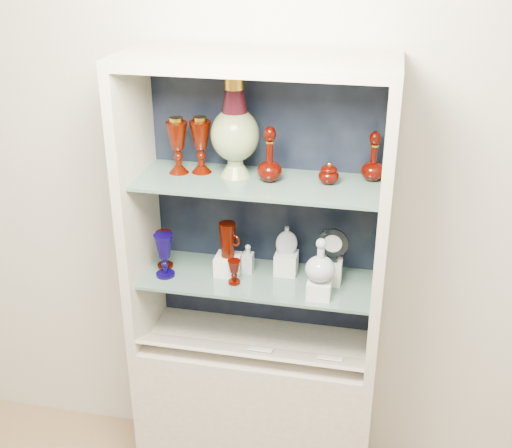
% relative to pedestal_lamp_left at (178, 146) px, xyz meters
% --- Properties ---
extents(wall_back, '(3.50, 0.02, 2.80)m').
position_rel_pedestal_lamp_left_xyz_m(wall_back, '(0.32, 0.17, -0.18)').
color(wall_back, beige).
rests_on(wall_back, ground).
extents(cabinet_base, '(1.00, 0.40, 0.75)m').
position_rel_pedestal_lamp_left_xyz_m(cabinet_base, '(0.32, -0.05, -1.21)').
color(cabinet_base, '#B9AF9D').
rests_on(cabinet_base, ground).
extents(cabinet_back_panel, '(0.98, 0.02, 1.15)m').
position_rel_pedestal_lamp_left_xyz_m(cabinet_back_panel, '(0.32, 0.14, -0.26)').
color(cabinet_back_panel, black).
rests_on(cabinet_back_panel, cabinet_base).
extents(cabinet_side_left, '(0.04, 0.40, 1.15)m').
position_rel_pedestal_lamp_left_xyz_m(cabinet_side_left, '(-0.16, -0.05, -0.26)').
color(cabinet_side_left, '#B9AF9D').
rests_on(cabinet_side_left, cabinet_base).
extents(cabinet_side_right, '(0.04, 0.40, 1.15)m').
position_rel_pedestal_lamp_left_xyz_m(cabinet_side_right, '(0.80, -0.05, -0.26)').
color(cabinet_side_right, '#B9AF9D').
rests_on(cabinet_side_right, cabinet_base).
extents(cabinet_top_cap, '(1.00, 0.40, 0.04)m').
position_rel_pedestal_lamp_left_xyz_m(cabinet_top_cap, '(0.32, -0.05, 0.34)').
color(cabinet_top_cap, '#B9AF9D').
rests_on(cabinet_top_cap, cabinet_side_left).
extents(shelf_lower, '(0.92, 0.34, 0.01)m').
position_rel_pedestal_lamp_left_xyz_m(shelf_lower, '(0.32, -0.03, -0.54)').
color(shelf_lower, slate).
rests_on(shelf_lower, cabinet_side_left).
extents(shelf_upper, '(0.92, 0.34, 0.01)m').
position_rel_pedestal_lamp_left_xyz_m(shelf_upper, '(0.32, -0.03, -0.12)').
color(shelf_upper, slate).
rests_on(shelf_upper, cabinet_side_left).
extents(label_ledge, '(0.92, 0.17, 0.09)m').
position_rel_pedestal_lamp_left_xyz_m(label_ledge, '(0.32, -0.16, -0.80)').
color(label_ledge, '#B9AF9D').
rests_on(label_ledge, cabinet_base).
extents(label_card_0, '(0.10, 0.06, 0.03)m').
position_rel_pedestal_lamp_left_xyz_m(label_card_0, '(0.36, -0.16, -0.79)').
color(label_card_0, white).
rests_on(label_card_0, label_ledge).
extents(label_card_1, '(0.10, 0.06, 0.03)m').
position_rel_pedestal_lamp_left_xyz_m(label_card_1, '(0.64, -0.16, -0.79)').
color(label_card_1, white).
rests_on(label_card_1, label_ledge).
extents(pedestal_lamp_left, '(0.10, 0.10, 0.22)m').
position_rel_pedestal_lamp_left_xyz_m(pedestal_lamp_left, '(0.00, 0.00, 0.00)').
color(pedestal_lamp_left, '#420A00').
rests_on(pedestal_lamp_left, shelf_upper).
extents(pedestal_lamp_right, '(0.11, 0.11, 0.22)m').
position_rel_pedestal_lamp_left_xyz_m(pedestal_lamp_right, '(0.09, 0.02, 0.00)').
color(pedestal_lamp_right, '#420A00').
rests_on(pedestal_lamp_right, shelf_upper).
extents(enamel_urn, '(0.23, 0.23, 0.38)m').
position_rel_pedestal_lamp_left_xyz_m(enamel_urn, '(0.22, 0.01, 0.08)').
color(enamel_urn, '#0A4316').
rests_on(enamel_urn, shelf_upper).
extents(ruby_decanter_a, '(0.10, 0.10, 0.24)m').
position_rel_pedestal_lamp_left_xyz_m(ruby_decanter_a, '(0.36, -0.02, 0.01)').
color(ruby_decanter_a, '#430600').
rests_on(ruby_decanter_a, shelf_upper).
extents(ruby_decanter_b, '(0.11, 0.11, 0.20)m').
position_rel_pedestal_lamp_left_xyz_m(ruby_decanter_b, '(0.74, 0.07, -0.01)').
color(ruby_decanter_b, '#430600').
rests_on(ruby_decanter_b, shelf_upper).
extents(lidded_bowl, '(0.10, 0.10, 0.09)m').
position_rel_pedestal_lamp_left_xyz_m(lidded_bowl, '(0.58, 0.00, -0.07)').
color(lidded_bowl, '#430600').
rests_on(lidded_bowl, shelf_upper).
extents(cobalt_goblet, '(0.09, 0.09, 0.18)m').
position_rel_pedestal_lamp_left_xyz_m(cobalt_goblet, '(-0.05, -0.09, -0.44)').
color(cobalt_goblet, '#0A0046').
rests_on(cobalt_goblet, shelf_lower).
extents(ruby_goblet_tall, '(0.08, 0.08, 0.16)m').
position_rel_pedestal_lamp_left_xyz_m(ruby_goblet_tall, '(-0.08, -0.01, -0.45)').
color(ruby_goblet_tall, '#420A00').
rests_on(ruby_goblet_tall, shelf_lower).
extents(ruby_goblet_small, '(0.06, 0.06, 0.10)m').
position_rel_pedestal_lamp_left_xyz_m(ruby_goblet_small, '(0.24, -0.09, -0.48)').
color(ruby_goblet_small, '#430600').
rests_on(ruby_goblet_small, shelf_lower).
extents(riser_ruby_pitcher, '(0.10, 0.10, 0.08)m').
position_rel_pedestal_lamp_left_xyz_m(riser_ruby_pitcher, '(0.19, -0.02, -0.49)').
color(riser_ruby_pitcher, silver).
rests_on(riser_ruby_pitcher, shelf_lower).
extents(ruby_pitcher, '(0.13, 0.11, 0.15)m').
position_rel_pedestal_lamp_left_xyz_m(ruby_pitcher, '(0.19, -0.02, -0.38)').
color(ruby_pitcher, '#420A00').
rests_on(ruby_pitcher, riser_ruby_pitcher).
extents(clear_square_bottle, '(0.05, 0.05, 0.13)m').
position_rel_pedestal_lamp_left_xyz_m(clear_square_bottle, '(0.27, 0.01, -0.47)').
color(clear_square_bottle, '#9AA9B3').
rests_on(clear_square_bottle, shelf_lower).
extents(riser_flat_flask, '(0.09, 0.09, 0.09)m').
position_rel_pedestal_lamp_left_xyz_m(riser_flat_flask, '(0.43, 0.04, -0.49)').
color(riser_flat_flask, silver).
rests_on(riser_flat_flask, shelf_lower).
extents(flat_flask, '(0.09, 0.05, 0.12)m').
position_rel_pedestal_lamp_left_xyz_m(flat_flask, '(0.43, 0.04, -0.38)').
color(flat_flask, '#A8B2BC').
rests_on(flat_flask, riser_flat_flask).
extents(riser_clear_round_decanter, '(0.09, 0.09, 0.07)m').
position_rel_pedestal_lamp_left_xyz_m(riser_clear_round_decanter, '(0.58, -0.12, -0.50)').
color(riser_clear_round_decanter, silver).
rests_on(riser_clear_round_decanter, shelf_lower).
extents(clear_round_decanter, '(0.14, 0.14, 0.17)m').
position_rel_pedestal_lamp_left_xyz_m(clear_round_decanter, '(0.58, -0.12, -0.38)').
color(clear_round_decanter, '#9AA9B3').
rests_on(clear_round_decanter, riser_clear_round_decanter).
extents(riser_cameo_medallion, '(0.08, 0.08, 0.10)m').
position_rel_pedestal_lamp_left_xyz_m(riser_cameo_medallion, '(0.61, -0.01, -0.48)').
color(riser_cameo_medallion, silver).
rests_on(riser_cameo_medallion, shelf_lower).
extents(cameo_medallion, '(0.12, 0.05, 0.14)m').
position_rel_pedestal_lamp_left_xyz_m(cameo_medallion, '(0.61, -0.01, -0.36)').
color(cameo_medallion, black).
rests_on(cameo_medallion, riser_cameo_medallion).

